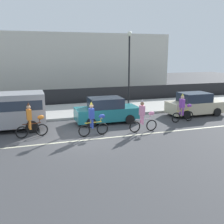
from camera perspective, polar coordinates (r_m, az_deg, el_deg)
ground_plane at (r=14.28m, az=-6.88°, el=-5.53°), size 80.00×80.00×0.00m
road_centre_line at (r=13.81m, az=-6.48°, el=-6.14°), size 36.00×0.14×0.01m
sidewalk_curb at (r=20.46m, az=-10.42°, el=0.18°), size 60.00×5.00×0.15m
fence_line at (r=23.17m, az=-11.44°, el=3.17°), size 40.00×0.08×1.40m
building_backdrop at (r=31.39m, az=-15.24°, el=10.11°), size 28.00×8.00×6.50m
parade_cyclist_orange at (r=14.66m, az=-17.08°, el=-2.09°), size 1.71×0.52×1.92m
parade_cyclist_cobalt at (r=14.28m, az=-4.03°, el=-1.93°), size 1.72×0.50×1.92m
parade_cyclist_pink at (r=15.09m, az=6.92°, el=-1.20°), size 1.72×0.50×1.92m
parade_cyclist_purple at (r=17.77m, az=15.23°, el=0.56°), size 1.72×0.50×1.92m
parked_van_grey at (r=16.41m, az=-22.99°, el=0.57°), size 5.00×2.22×2.18m
parked_car_beige at (r=20.04m, az=17.58°, el=1.58°), size 4.10×1.92×1.64m
parked_car_teal at (r=17.03m, az=-1.19°, el=0.28°), size 4.10×1.92×1.64m
street_lamp_post at (r=20.11m, az=3.76°, el=11.39°), size 0.36×0.36×5.86m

